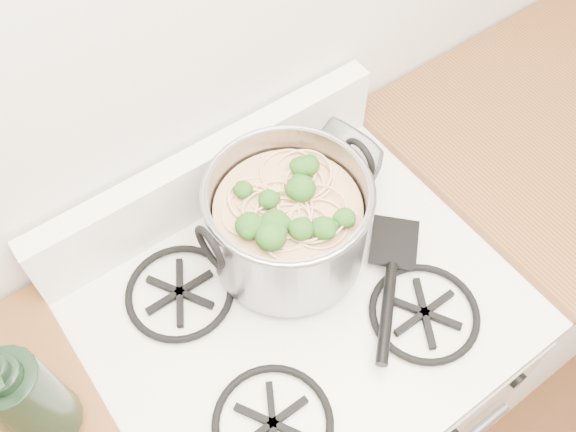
% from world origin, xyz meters
% --- Properties ---
extents(gas_range, '(0.76, 0.66, 0.92)m').
position_xyz_m(gas_range, '(0.00, 1.26, 0.44)').
color(gas_range, white).
rests_on(gas_range, ground).
extents(counter_right, '(1.00, 0.65, 0.92)m').
position_xyz_m(counter_right, '(0.88, 1.26, 0.46)').
color(counter_right, silver).
rests_on(counter_right, ground).
extents(stock_pot, '(0.33, 0.30, 0.20)m').
position_xyz_m(stock_pot, '(0.04, 1.37, 1.02)').
color(stock_pot, gray).
rests_on(stock_pot, gas_range).
extents(spatula, '(0.42, 0.42, 0.02)m').
position_xyz_m(spatula, '(0.22, 1.26, 0.94)').
color(spatula, black).
rests_on(spatula, gas_range).
extents(glass_bowl, '(0.14, 0.14, 0.03)m').
position_xyz_m(glass_bowl, '(0.17, 1.47, 0.94)').
color(glass_bowl, white).
rests_on(glass_bowl, gas_range).
extents(bottle, '(0.13, 0.13, 0.30)m').
position_xyz_m(bottle, '(-0.47, 1.33, 1.07)').
color(bottle, black).
rests_on(bottle, counter_left).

